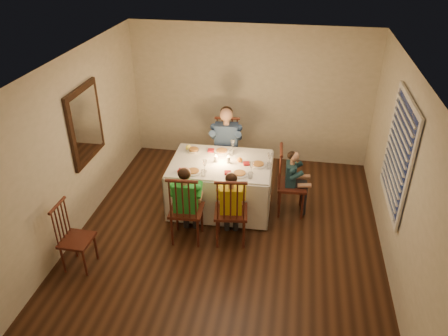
% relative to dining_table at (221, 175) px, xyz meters
% --- Properties ---
extents(ground, '(5.00, 5.00, 0.00)m').
position_rel_dining_table_xyz_m(ground, '(0.23, -0.67, -0.60)').
color(ground, black).
rests_on(ground, ground).
extents(wall_left, '(0.02, 5.00, 2.60)m').
position_rel_dining_table_xyz_m(wall_left, '(-2.02, -0.67, 0.70)').
color(wall_left, beige).
rests_on(wall_left, ground).
extents(wall_right, '(0.02, 5.00, 2.60)m').
position_rel_dining_table_xyz_m(wall_right, '(2.48, -0.67, 0.70)').
color(wall_right, beige).
rests_on(wall_right, ground).
extents(wall_back, '(4.50, 0.02, 2.60)m').
position_rel_dining_table_xyz_m(wall_back, '(0.23, 1.83, 0.70)').
color(wall_back, beige).
rests_on(wall_back, ground).
extents(ceiling, '(5.00, 5.00, 0.00)m').
position_rel_dining_table_xyz_m(ceiling, '(0.23, -0.67, 2.00)').
color(ceiling, white).
rests_on(ceiling, wall_back).
extents(dining_table, '(1.63, 1.19, 0.81)m').
position_rel_dining_table_xyz_m(dining_table, '(0.00, 0.00, 0.00)').
color(dining_table, white).
rests_on(dining_table, ground).
extents(chair_adult, '(0.50, 0.48, 1.14)m').
position_rel_dining_table_xyz_m(chair_adult, '(-0.07, 0.89, -0.60)').
color(chair_adult, '#3D1A10').
rests_on(chair_adult, ground).
extents(chair_near_left, '(0.49, 0.47, 1.14)m').
position_rel_dining_table_xyz_m(chair_near_left, '(-0.35, -0.90, -0.60)').
color(chair_near_left, '#3D1A10').
rests_on(chair_near_left, ground).
extents(chair_near_right, '(0.52, 0.50, 1.14)m').
position_rel_dining_table_xyz_m(chair_near_right, '(0.29, -0.83, -0.60)').
color(chair_near_right, '#3D1A10').
rests_on(chair_near_right, ground).
extents(chair_end, '(0.47, 0.49, 1.14)m').
position_rel_dining_table_xyz_m(chair_end, '(1.13, 0.05, -0.60)').
color(chair_end, '#3D1A10').
rests_on(chair_end, ground).
extents(chair_extra, '(0.40, 0.42, 1.00)m').
position_rel_dining_table_xyz_m(chair_extra, '(-1.64, -1.73, -0.60)').
color(chair_extra, '#3D1A10').
rests_on(chair_extra, ground).
extents(adult, '(0.57, 0.53, 1.39)m').
position_rel_dining_table_xyz_m(adult, '(-0.07, 0.89, -0.60)').
color(adult, '#32457F').
rests_on(adult, ground).
extents(child_green, '(0.46, 0.42, 1.22)m').
position_rel_dining_table_xyz_m(child_green, '(-0.35, -0.90, -0.60)').
color(child_green, green).
rests_on(child_green, ground).
extents(child_yellow, '(0.45, 0.42, 1.16)m').
position_rel_dining_table_xyz_m(child_yellow, '(0.29, -0.83, -0.60)').
color(child_yellow, gold).
rests_on(child_yellow, ground).
extents(child_teal, '(0.36, 0.39, 1.10)m').
position_rel_dining_table_xyz_m(child_teal, '(1.13, 0.05, -0.60)').
color(child_teal, '#1A3843').
rests_on(child_teal, ground).
extents(setting_adult, '(0.27, 0.27, 0.02)m').
position_rel_dining_table_xyz_m(setting_adult, '(-0.05, 0.35, 0.25)').
color(setting_adult, silver).
rests_on(setting_adult, dining_table).
extents(setting_green, '(0.27, 0.27, 0.02)m').
position_rel_dining_table_xyz_m(setting_green, '(-0.36, -0.38, 0.25)').
color(setting_green, silver).
rests_on(setting_green, dining_table).
extents(setting_yellow, '(0.27, 0.27, 0.02)m').
position_rel_dining_table_xyz_m(setting_yellow, '(0.34, -0.32, 0.25)').
color(setting_yellow, silver).
rests_on(setting_yellow, dining_table).
extents(setting_teal, '(0.27, 0.27, 0.02)m').
position_rel_dining_table_xyz_m(setting_teal, '(0.58, 0.01, 0.25)').
color(setting_teal, silver).
rests_on(setting_teal, dining_table).
extents(candle_left, '(0.06, 0.06, 0.10)m').
position_rel_dining_table_xyz_m(candle_left, '(-0.08, -0.00, 0.29)').
color(candle_left, silver).
rests_on(candle_left, dining_table).
extents(candle_right, '(0.06, 0.06, 0.10)m').
position_rel_dining_table_xyz_m(candle_right, '(0.11, 0.00, 0.29)').
color(candle_right, silver).
rests_on(candle_right, dining_table).
extents(squash, '(0.09, 0.09, 0.09)m').
position_rel_dining_table_xyz_m(squash, '(-0.60, 0.32, 0.28)').
color(squash, yellow).
rests_on(squash, dining_table).
extents(orange_fruit, '(0.08, 0.08, 0.08)m').
position_rel_dining_table_xyz_m(orange_fruit, '(0.29, 0.06, 0.28)').
color(orange_fruit, orange).
rests_on(orange_fruit, dining_table).
extents(serving_bowl, '(0.22, 0.22, 0.05)m').
position_rel_dining_table_xyz_m(serving_bowl, '(-0.50, 0.26, 0.26)').
color(serving_bowl, silver).
rests_on(serving_bowl, dining_table).
extents(wall_mirror, '(0.06, 0.95, 1.15)m').
position_rel_dining_table_xyz_m(wall_mirror, '(-1.98, -0.37, 0.90)').
color(wall_mirror, black).
rests_on(wall_mirror, wall_left).
extents(window_blinds, '(0.07, 1.34, 1.54)m').
position_rel_dining_table_xyz_m(window_blinds, '(2.44, -0.57, 0.90)').
color(window_blinds, '#0D1736').
rests_on(window_blinds, wall_right).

